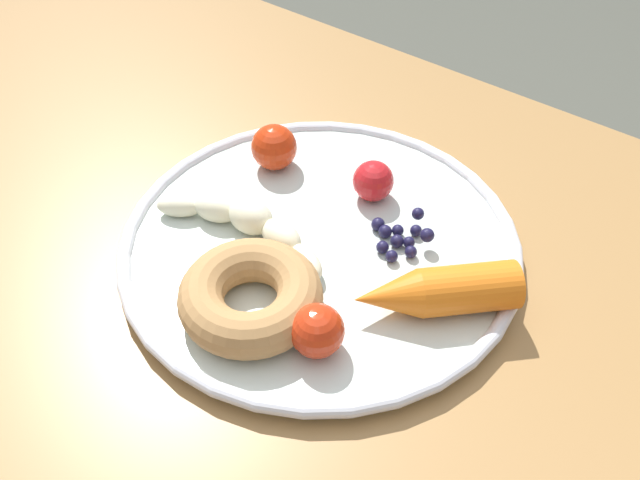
{
  "coord_description": "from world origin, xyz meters",
  "views": [
    {
      "loc": [
        -0.29,
        0.27,
        1.15
      ],
      "look_at": [
        -0.04,
        -0.04,
        0.75
      ],
      "focal_mm": 37.47,
      "sensor_mm": 36.0,
      "label": 1
    }
  ],
  "objects_px": {
    "banana": "(247,223)",
    "plate": "(320,242)",
    "blueberry_pile": "(401,236)",
    "tomato_far": "(274,147)",
    "carrot_orange": "(436,292)",
    "dining_table": "(258,322)",
    "donut": "(251,296)",
    "tomato_near": "(373,181)",
    "tomato_mid": "(317,331)"
  },
  "relations": [
    {
      "from": "banana",
      "to": "plate",
      "type": "bearing_deg",
      "value": -149.36
    },
    {
      "from": "plate",
      "to": "blueberry_pile",
      "type": "height_order",
      "value": "blueberry_pile"
    },
    {
      "from": "plate",
      "to": "tomato_far",
      "type": "xyz_separation_m",
      "value": [
        0.1,
        -0.05,
        0.02
      ]
    },
    {
      "from": "carrot_orange",
      "to": "tomato_far",
      "type": "distance_m",
      "value": 0.22
    },
    {
      "from": "dining_table",
      "to": "donut",
      "type": "height_order",
      "value": "donut"
    },
    {
      "from": "carrot_orange",
      "to": "tomato_near",
      "type": "distance_m",
      "value": 0.14
    },
    {
      "from": "donut",
      "to": "tomato_mid",
      "type": "bearing_deg",
      "value": -176.65
    },
    {
      "from": "carrot_orange",
      "to": "banana",
      "type": "bearing_deg",
      "value": 8.92
    },
    {
      "from": "blueberry_pile",
      "to": "tomato_near",
      "type": "height_order",
      "value": "tomato_near"
    },
    {
      "from": "banana",
      "to": "carrot_orange",
      "type": "relative_size",
      "value": 1.51
    },
    {
      "from": "carrot_orange",
      "to": "blueberry_pile",
      "type": "bearing_deg",
      "value": -37.18
    },
    {
      "from": "banana",
      "to": "tomato_far",
      "type": "distance_m",
      "value": 0.1
    },
    {
      "from": "banana",
      "to": "carrot_orange",
      "type": "xyz_separation_m",
      "value": [
        -0.17,
        -0.03,
        0.01
      ]
    },
    {
      "from": "plate",
      "to": "tomato_mid",
      "type": "distance_m",
      "value": 0.11
    },
    {
      "from": "banana",
      "to": "tomato_near",
      "type": "xyz_separation_m",
      "value": [
        -0.06,
        -0.1,
        0.01
      ]
    },
    {
      "from": "donut",
      "to": "blueberry_pile",
      "type": "bearing_deg",
      "value": -110.29
    },
    {
      "from": "carrot_orange",
      "to": "tomato_mid",
      "type": "bearing_deg",
      "value": 60.41
    },
    {
      "from": "banana",
      "to": "tomato_mid",
      "type": "relative_size",
      "value": 4.35
    },
    {
      "from": "dining_table",
      "to": "tomato_mid",
      "type": "xyz_separation_m",
      "value": [
        -0.11,
        0.05,
        0.12
      ]
    },
    {
      "from": "carrot_orange",
      "to": "tomato_near",
      "type": "xyz_separation_m",
      "value": [
        0.11,
        -0.08,
        -0.0
      ]
    },
    {
      "from": "donut",
      "to": "blueberry_pile",
      "type": "relative_size",
      "value": 1.86
    },
    {
      "from": "dining_table",
      "to": "carrot_orange",
      "type": "relative_size",
      "value": 11.29
    },
    {
      "from": "blueberry_pile",
      "to": "tomato_far",
      "type": "distance_m",
      "value": 0.15
    },
    {
      "from": "carrot_orange",
      "to": "tomato_near",
      "type": "height_order",
      "value": "same"
    },
    {
      "from": "plate",
      "to": "donut",
      "type": "bearing_deg",
      "value": 93.74
    },
    {
      "from": "banana",
      "to": "blueberry_pile",
      "type": "relative_size",
      "value": 2.95
    },
    {
      "from": "carrot_orange",
      "to": "tomato_far",
      "type": "height_order",
      "value": "tomato_far"
    },
    {
      "from": "tomato_mid",
      "to": "plate",
      "type": "bearing_deg",
      "value": -53.33
    },
    {
      "from": "dining_table",
      "to": "donut",
      "type": "bearing_deg",
      "value": 133.36
    },
    {
      "from": "banana",
      "to": "tomato_near",
      "type": "relative_size",
      "value": 4.7
    },
    {
      "from": "tomato_near",
      "to": "tomato_far",
      "type": "distance_m",
      "value": 0.1
    },
    {
      "from": "blueberry_pile",
      "to": "tomato_near",
      "type": "distance_m",
      "value": 0.06
    },
    {
      "from": "blueberry_pile",
      "to": "tomato_near",
      "type": "bearing_deg",
      "value": -33.07
    },
    {
      "from": "carrot_orange",
      "to": "donut",
      "type": "relative_size",
      "value": 1.05
    },
    {
      "from": "plate",
      "to": "tomato_near",
      "type": "height_order",
      "value": "tomato_near"
    },
    {
      "from": "banana",
      "to": "donut",
      "type": "bearing_deg",
      "value": 134.31
    },
    {
      "from": "dining_table",
      "to": "banana",
      "type": "xyz_separation_m",
      "value": [
        0.01,
        -0.01,
        0.11
      ]
    },
    {
      "from": "plate",
      "to": "carrot_orange",
      "type": "xyz_separation_m",
      "value": [
        -0.11,
        0.01,
        0.02
      ]
    },
    {
      "from": "plate",
      "to": "banana",
      "type": "height_order",
      "value": "banana"
    },
    {
      "from": "tomato_mid",
      "to": "tomato_far",
      "type": "xyz_separation_m",
      "value": [
        0.16,
        -0.14,
        0.0
      ]
    },
    {
      "from": "tomato_far",
      "to": "plate",
      "type": "bearing_deg",
      "value": 150.73
    },
    {
      "from": "donut",
      "to": "tomato_near",
      "type": "xyz_separation_m",
      "value": [
        0.0,
        -0.17,
        0.0
      ]
    },
    {
      "from": "donut",
      "to": "blueberry_pile",
      "type": "height_order",
      "value": "donut"
    },
    {
      "from": "tomato_mid",
      "to": "banana",
      "type": "bearing_deg",
      "value": -25.62
    },
    {
      "from": "donut",
      "to": "tomato_far",
      "type": "xyz_separation_m",
      "value": [
        0.1,
        -0.15,
        0.0
      ]
    },
    {
      "from": "banana",
      "to": "tomato_far",
      "type": "xyz_separation_m",
      "value": [
        0.04,
        -0.09,
        0.01
      ]
    },
    {
      "from": "carrot_orange",
      "to": "tomato_far",
      "type": "bearing_deg",
      "value": -15.74
    },
    {
      "from": "plate",
      "to": "blueberry_pile",
      "type": "relative_size",
      "value": 5.77
    },
    {
      "from": "tomato_near",
      "to": "dining_table",
      "type": "bearing_deg",
      "value": 69.0
    },
    {
      "from": "tomato_far",
      "to": "blueberry_pile",
      "type": "bearing_deg",
      "value": 174.57
    }
  ]
}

